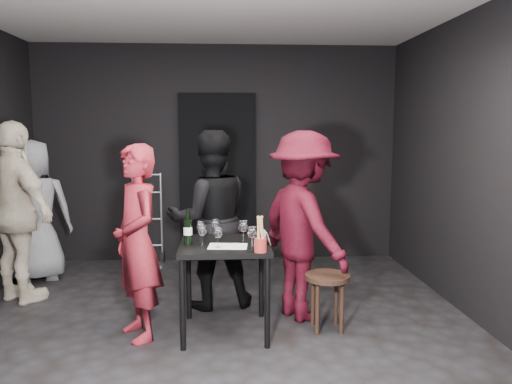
{
  "coord_description": "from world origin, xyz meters",
  "views": [
    {
      "loc": [
        0.09,
        -3.81,
        1.67
      ],
      "look_at": [
        0.35,
        0.25,
        1.15
      ],
      "focal_mm": 35.0,
      "sensor_mm": 36.0,
      "label": 1
    }
  ],
  "objects": [
    {
      "name": "floor",
      "position": [
        0.0,
        0.0,
        0.0
      ],
      "size": [
        4.5,
        5.0,
        0.02
      ],
      "primitive_type": "cube",
      "color": "black",
      "rests_on": "ground"
    },
    {
      "name": "wall_back",
      "position": [
        0.0,
        2.5,
        1.35
      ],
      "size": [
        4.5,
        0.04,
        2.7
      ],
      "primitive_type": "cube",
      "color": "black",
      "rests_on": "ground"
    },
    {
      "name": "wall_front",
      "position": [
        0.0,
        -2.5,
        1.35
      ],
      "size": [
        4.5,
        0.04,
        2.7
      ],
      "primitive_type": "cube",
      "color": "black",
      "rests_on": "ground"
    },
    {
      "name": "wall_right",
      "position": [
        2.25,
        0.0,
        1.35
      ],
      "size": [
        0.04,
        5.0,
        2.7
      ],
      "primitive_type": "cube",
      "color": "black",
      "rests_on": "ground"
    },
    {
      "name": "doorway",
      "position": [
        0.0,
        2.44,
        1.05
      ],
      "size": [
        0.95,
        0.1,
        2.1
      ],
      "primitive_type": "cube",
      "color": "black",
      "rests_on": "ground"
    },
    {
      "name": "wallbox_upper",
      "position": [
        0.85,
        2.45,
        1.45
      ],
      "size": [
        0.12,
        0.06,
        0.12
      ],
      "primitive_type": "cube",
      "color": "#B7B7B2",
      "rests_on": "wall_back"
    },
    {
      "name": "wallbox_lower",
      "position": [
        1.05,
        2.45,
        1.4
      ],
      "size": [
        0.1,
        0.06,
        0.14
      ],
      "primitive_type": "cube",
      "color": "#B7B7B2",
      "rests_on": "wall_back"
    },
    {
      "name": "hand_truck",
      "position": [
        -0.86,
        2.26,
        0.21
      ],
      "size": [
        0.38,
        0.33,
        1.13
      ],
      "rotation": [
        0.0,
        0.0,
        -0.03
      ],
      "color": "#B2B2B7",
      "rests_on": "floor"
    },
    {
      "name": "tasting_table",
      "position": [
        0.09,
        0.14,
        0.65
      ],
      "size": [
        0.72,
        0.72,
        0.75
      ],
      "rotation": [
        0.0,
        0.0,
        0.01
      ],
      "color": "black",
      "rests_on": "floor"
    },
    {
      "name": "stool",
      "position": [
        0.93,
        0.15,
        0.38
      ],
      "size": [
        0.37,
        0.37,
        0.47
      ],
      "rotation": [
        0.0,
        0.0,
        -0.28
      ],
      "color": "black",
      "rests_on": "floor"
    },
    {
      "name": "server_red",
      "position": [
        -0.61,
        0.1,
        0.81
      ],
      "size": [
        0.62,
        0.7,
        1.61
      ],
      "primitive_type": "imported",
      "rotation": [
        0.0,
        0.0,
        -1.06
      ],
      "color": "maroon",
      "rests_on": "floor"
    },
    {
      "name": "woman_black",
      "position": [
        -0.05,
        0.78,
        0.91
      ],
      "size": [
        0.97,
        0.66,
        1.83
      ],
      "primitive_type": "imported",
      "rotation": [
        0.0,
        0.0,
        3.35
      ],
      "color": "black",
      "rests_on": "floor"
    },
    {
      "name": "man_maroon",
      "position": [
        0.77,
        0.45,
        0.91
      ],
      "size": [
        1.03,
        1.3,
        1.82
      ],
      "primitive_type": "imported",
      "rotation": [
        0.0,
        0.0,
        2.05
      ],
      "color": "#440915",
      "rests_on": "floor"
    },
    {
      "name": "bystander_cream",
      "position": [
        -1.89,
        1.01,
        1.02
      ],
      "size": [
        1.29,
        1.17,
        2.03
      ],
      "primitive_type": "imported",
      "rotation": [
        0.0,
        0.0,
        2.5
      ],
      "color": "beige",
      "rests_on": "floor"
    },
    {
      "name": "bystander_grey",
      "position": [
        -1.98,
        1.7,
        0.8
      ],
      "size": [
        0.88,
        0.64,
        1.61
      ],
      "primitive_type": "imported",
      "rotation": [
        0.0,
        0.0,
        3.44
      ],
      "color": "gray",
      "rests_on": "floor"
    },
    {
      "name": "tasting_mat",
      "position": [
        0.11,
        0.02,
        0.75
      ],
      "size": [
        0.32,
        0.23,
        0.0
      ],
      "primitive_type": "cube",
      "rotation": [
        0.0,
        0.0,
        -0.09
      ],
      "color": "white",
      "rests_on": "tasting_table"
    },
    {
      "name": "wine_glass_a",
      "position": [
        -0.09,
        0.07,
        0.84
      ],
      "size": [
        0.08,
        0.08,
        0.18
      ],
      "primitive_type": null,
      "rotation": [
        0.0,
        0.0,
        -0.23
      ],
      "color": "white",
      "rests_on": "tasting_table"
    },
    {
      "name": "wine_glass_b",
      "position": [
        -0.11,
        0.21,
        0.84
      ],
      "size": [
        0.09,
        0.09,
        0.18
      ],
      "primitive_type": null,
      "rotation": [
        0.0,
        0.0,
        -0.42
      ],
      "color": "white",
      "rests_on": "tasting_table"
    },
    {
      "name": "wine_glass_c",
      "position": [
        0.01,
        0.25,
        0.85
      ],
      "size": [
        0.09,
        0.09,
        0.19
      ],
      "primitive_type": null,
      "rotation": [
        0.0,
        0.0,
        0.23
      ],
      "color": "white",
      "rests_on": "tasting_table"
    },
    {
      "name": "wine_glass_d",
      "position": [
        0.03,
        -0.01,
        0.84
      ],
      "size": [
        0.08,
        0.08,
        0.18
      ],
      "primitive_type": null,
      "rotation": [
        0.0,
        0.0,
        -0.19
      ],
      "color": "white",
      "rests_on": "tasting_table"
    },
    {
      "name": "wine_glass_e",
      "position": [
        0.3,
        -0.06,
        0.85
      ],
      "size": [
        0.08,
        0.08,
        0.19
      ],
      "primitive_type": null,
      "rotation": [
        0.0,
        0.0,
        -0.16
      ],
      "color": "white",
      "rests_on": "tasting_table"
    },
    {
      "name": "wine_glass_f",
      "position": [
        0.24,
        0.14,
        0.85
      ],
      "size": [
        0.1,
        0.1,
        0.2
      ],
      "primitive_type": null,
      "rotation": [
        0.0,
        0.0,
        -0.41
      ],
      "color": "white",
      "rests_on": "tasting_table"
    },
    {
      "name": "wine_bottle",
      "position": [
        -0.21,
        0.12,
        0.86
      ],
      "size": [
        0.07,
        0.07,
        0.28
      ],
      "rotation": [
        0.0,
        0.0,
        -0.01
      ],
      "color": "black",
      "rests_on": "tasting_table"
    },
    {
      "name": "breadstick_cup",
      "position": [
        0.35,
        -0.17,
        0.88
      ],
      "size": [
        0.09,
        0.09,
        0.29
      ],
      "rotation": [
        0.0,
        0.0,
        -0.26
      ],
      "color": "#AC2723",
      "rests_on": "tasting_table"
    },
    {
      "name": "reserved_card",
      "position": [
        0.4,
        0.1,
        0.8
      ],
      "size": [
        0.09,
        0.14,
        0.1
      ],
      "primitive_type": null,
      "rotation": [
        0.0,
        0.0,
        0.08
      ],
      "color": "white",
      "rests_on": "tasting_table"
    }
  ]
}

